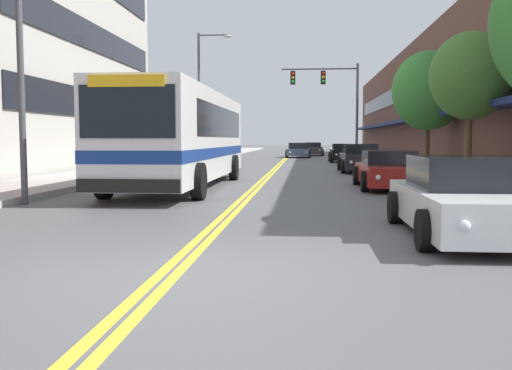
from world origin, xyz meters
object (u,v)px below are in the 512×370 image
city_bus (184,134)px  car_dark_grey_moving_third (313,149)px  car_beige_parked_left_near (217,154)px  street_lamp_left_far (203,87)px  car_red_parked_right_end (389,171)px  street_tree_right_far (428,91)px  fire_hydrant (436,171)px  car_charcoal_parked_right_far (360,159)px  car_slate_blue_moving_second (298,151)px  car_black_parked_right_mid (343,153)px  street_tree_right_mid (470,76)px  car_white_parked_right_foreground (467,200)px  traffic_signal_mast (332,93)px  car_champagne_moving_lead (311,148)px

city_bus → car_dark_grey_moving_third: bearing=82.8°
car_beige_parked_left_near → street_lamp_left_far: 4.53m
city_bus → car_red_parked_right_end: 6.98m
street_tree_right_far → fire_hydrant: size_ratio=7.17×
city_bus → car_red_parked_right_end: (6.87, -0.05, -1.20)m
city_bus → car_charcoal_parked_right_far: bearing=54.2°
car_red_parked_right_end → street_lamp_left_far: street_lamp_left_far is taller
car_beige_parked_left_near → car_slate_blue_moving_second: bearing=67.7°
car_dark_grey_moving_third → fire_hydrant: car_dark_grey_moving_third is taller
car_black_parked_right_mid → fire_hydrant: bearing=-85.8°
city_bus → street_tree_right_mid: bearing=15.8°
car_charcoal_parked_right_far → street_lamp_left_far: 13.27m
car_dark_grey_moving_third → car_white_parked_right_foreground: bearing=-87.6°
car_charcoal_parked_right_far → car_red_parked_right_end: size_ratio=1.03×
car_beige_parked_left_near → car_charcoal_parked_right_far: car_charcoal_parked_right_far is taller
car_red_parked_right_end → street_tree_right_far: size_ratio=0.79×
car_beige_parked_left_near → car_white_parked_right_foreground: (8.64, -28.30, -0.03)m
traffic_signal_mast → car_charcoal_parked_right_far: bearing=-85.6°
fire_hydrant → street_tree_right_far: bearing=79.8°
car_dark_grey_moving_third → street_tree_right_far: size_ratio=0.70×
street_lamp_left_far → fire_hydrant: size_ratio=10.18×
car_black_parked_right_mid → car_slate_blue_moving_second: car_slate_blue_moving_second is taller
car_champagne_moving_lead → street_tree_right_mid: size_ratio=0.90×
city_bus → street_lamp_left_far: bearing=98.1°
car_beige_parked_left_near → car_black_parked_right_mid: car_beige_parked_left_near is taller
traffic_signal_mast → fire_hydrant: size_ratio=8.22×
car_black_parked_right_mid → car_slate_blue_moving_second: 10.50m
car_black_parked_right_mid → city_bus: bearing=-107.3°
car_black_parked_right_mid → car_champagne_moving_lead: car_black_parked_right_mid is taller
car_charcoal_parked_right_far → car_dark_grey_moving_third: bearing=94.0°
car_black_parked_right_mid → car_champagne_moving_lead: size_ratio=0.87×
car_champagne_moving_lead → car_white_parked_right_foreground: bearing=-87.9°
car_charcoal_parked_right_far → traffic_signal_mast: 12.37m
car_champagne_moving_lead → fire_hydrant: bearing=-85.5°
car_charcoal_parked_right_far → street_tree_right_mid: street_tree_right_mid is taller
fire_hydrant → car_beige_parked_left_near: bearing=118.6°
car_beige_parked_left_near → street_tree_right_far: (12.21, -7.91, 3.46)m
car_slate_blue_moving_second → fire_hydrant: size_ratio=5.26×
traffic_signal_mast → street_lamp_left_far: size_ratio=0.81×
street_tree_right_far → traffic_signal_mast: bearing=113.7°
car_beige_parked_left_near → car_champagne_moving_lead: bearing=76.9°
fire_hydrant → car_red_parked_right_end: bearing=-176.1°
car_slate_blue_moving_second → street_lamp_left_far: size_ratio=0.52×
car_black_parked_right_mid → car_white_parked_right_foreground: bearing=-90.0°
car_beige_parked_left_near → car_white_parked_right_foreground: car_beige_parked_left_near is taller
car_beige_parked_left_near → car_dark_grey_moving_third: bearing=71.1°
traffic_signal_mast → fire_hydrant: 21.61m
street_lamp_left_far → car_black_parked_right_mid: bearing=23.5°
car_beige_parked_left_near → car_champagne_moving_lead: size_ratio=0.95×
car_red_parked_right_end → street_tree_right_far: bearing=72.3°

